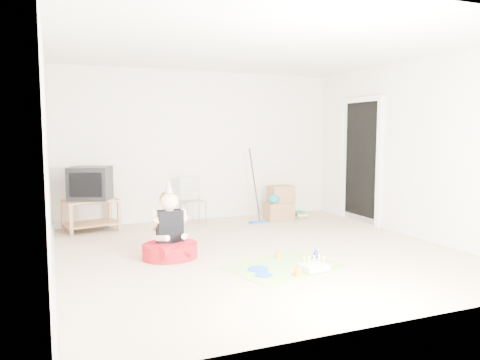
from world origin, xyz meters
name	(u,v)px	position (x,y,z in m)	size (l,w,h in m)	color
ground	(259,251)	(0.00, 0.00, 0.00)	(5.00, 5.00, 0.00)	beige
doorway_recess	(362,162)	(2.48, 1.20, 1.02)	(0.02, 0.90, 2.05)	black
tv_stand	(91,213)	(-1.92, 2.11, 0.29)	(0.89, 0.66, 0.50)	#A6734B
crt_tv	(90,183)	(-1.92, 2.11, 0.76)	(0.60, 0.49, 0.51)	black
folding_chair	(193,202)	(-0.32, 1.93, 0.40)	(0.40, 0.38, 0.82)	gray
cardboard_boxes	(279,204)	(1.23, 1.85, 0.29)	(0.50, 0.38, 0.60)	olive
floor_mop	(258,208)	(0.76, 1.71, 0.26)	(0.32, 0.42, 1.26)	blue
book_pile	(300,215)	(1.64, 1.85, 0.06)	(0.30, 0.33, 0.12)	#287A3B
seated_woman	(170,241)	(-1.15, 0.10, 0.21)	(0.71, 0.71, 0.98)	#B6101E
party_mat	(284,267)	(-0.03, -0.76, 0.00)	(1.24, 0.90, 0.01)	#EE329A
birthday_cake	(314,268)	(0.21, -1.03, 0.04)	(0.30, 0.25, 0.14)	white
blue_plate_near	(258,269)	(-0.35, -0.76, 0.01)	(0.24, 0.24, 0.01)	blue
blue_plate_far	(264,275)	(-0.38, -0.98, 0.01)	(0.19, 0.19, 0.01)	blue
orange_cup_near	(279,255)	(0.09, -0.39, 0.04)	(0.06, 0.06, 0.07)	orange
orange_cup_far	(298,272)	(-0.05, -1.14, 0.05)	(0.08, 0.08, 0.09)	orange
blue_party_hat	(316,253)	(0.51, -0.58, 0.07)	(0.09, 0.09, 0.14)	#1726A7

